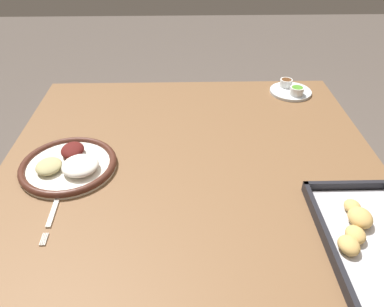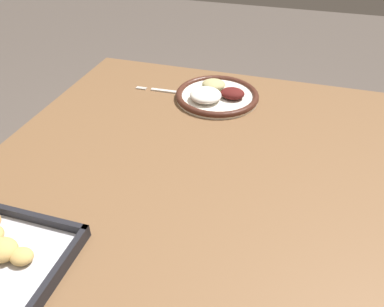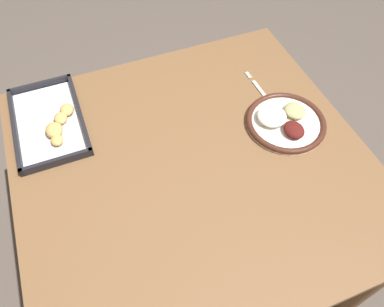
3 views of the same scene
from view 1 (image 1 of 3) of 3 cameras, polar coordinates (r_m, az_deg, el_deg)
name	(u,v)px [view 1 (image 1 of 3)]	position (r m, az deg, el deg)	size (l,w,h in m)	color
ground_plane	(192,304)	(1.59, -0.01, -21.90)	(8.00, 8.00, 0.00)	#564C44
dining_table	(192,186)	(1.12, -0.01, -4.93)	(1.04, 1.07, 0.71)	brown
dinner_plate	(69,165)	(1.08, -18.22, -1.63)	(0.26, 0.26, 0.05)	white
fork	(54,210)	(0.97, -20.32, -8.08)	(0.20, 0.02, 0.00)	silver
saucer_plate	(291,90)	(1.47, 14.86, 9.38)	(0.15, 0.15, 0.04)	silver
baking_tray	(370,238)	(0.92, 25.53, -11.60)	(0.37, 0.22, 0.04)	black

